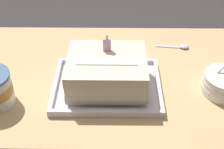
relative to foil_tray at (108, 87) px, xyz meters
The scene contains 4 objects.
dining_table 0.15m from the foil_tray, 70.03° to the left, with size 0.99×0.63×0.69m.
foil_tray is the anchor object (origin of this frame).
birthday_cake 0.07m from the foil_tray, 90.00° to the left, with size 0.24×0.20×0.15m.
serving_spoon_near_tray 0.37m from the foil_tray, 40.24° to the left, with size 0.13×0.03×0.01m.
Camera 1 is at (-0.00, -0.83, 1.37)m, focal length 50.23 mm.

